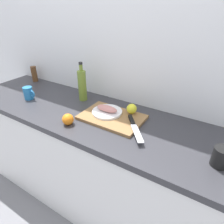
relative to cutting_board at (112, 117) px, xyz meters
name	(u,v)px	position (x,y,z in m)	size (l,w,h in m)	color
ground_plane	(88,194)	(-0.25, -0.02, -0.91)	(12.00, 12.00, 0.00)	slate
back_wall	(105,52)	(-0.25, 0.30, 0.34)	(3.20, 0.05, 2.50)	white
kitchen_counter	(85,158)	(-0.25, -0.02, -0.46)	(2.00, 0.60, 0.90)	white
cutting_board	(112,117)	(0.00, 0.00, 0.00)	(0.41, 0.28, 0.02)	olive
white_plate	(107,112)	(-0.05, 0.02, 0.02)	(0.21, 0.21, 0.01)	white
fish_fillet	(107,109)	(-0.05, 0.02, 0.04)	(0.15, 0.07, 0.04)	tan
chef_knife	(133,124)	(0.17, -0.03, 0.02)	(0.21, 0.24, 0.02)	silver
lemon_0	(132,109)	(0.09, 0.10, 0.04)	(0.07, 0.07, 0.07)	yellow
olive_oil_bottle	(82,85)	(-0.35, 0.13, 0.11)	(0.06, 0.06, 0.30)	olive
coffee_mug_0	(29,93)	(-0.72, -0.09, 0.04)	(0.11, 0.07, 0.10)	#2672B2
coffee_mug_1	(221,157)	(0.66, -0.10, 0.04)	(0.12, 0.08, 0.10)	black
orange_1	(68,119)	(-0.20, -0.21, 0.03)	(0.07, 0.07, 0.07)	orange
pepper_mill	(34,74)	(-1.02, 0.21, 0.06)	(0.05, 0.05, 0.15)	brown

